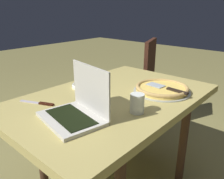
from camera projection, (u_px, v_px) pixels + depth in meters
dining_table at (113, 107)px, 1.41m from camera, size 1.28×0.83×0.70m
laptop at (78, 108)px, 1.09m from camera, size 0.29×0.35×0.25m
pizza_plate at (88, 85)px, 1.55m from camera, size 0.22×0.22×0.04m
pizza_tray at (162, 89)px, 1.45m from camera, size 0.36×0.36×0.04m
table_knife at (40, 103)px, 1.27m from camera, size 0.10×0.20×0.01m
drink_cup at (137, 103)px, 1.15m from camera, size 0.07×0.07×0.10m
chair_near at (139, 79)px, 2.34m from camera, size 0.50×0.50×0.92m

